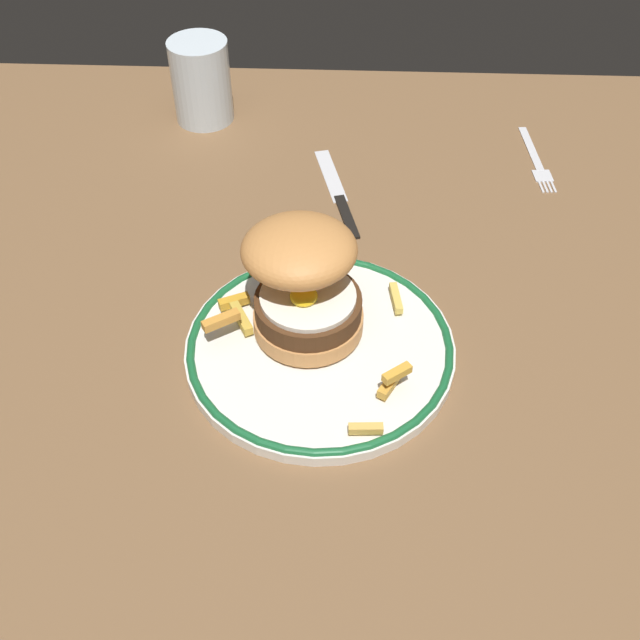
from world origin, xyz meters
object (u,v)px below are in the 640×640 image
Objects in this scene: water_glass at (202,86)px; knife at (340,198)px; burger at (306,279)px; dinner_plate at (320,347)px; fork at (536,160)px.

knife is at bearing -43.36° from water_glass.
knife is at bearing 82.55° from burger.
burger is (-1.45, 3.08, 6.04)cm from dinner_plate.
dinner_plate is at bearing -127.71° from fork.
water_glass reaches higher than knife.
dinner_plate is at bearing -93.16° from knife.
water_glass is at bearing 112.17° from burger.
burger is at bearing -97.45° from knife.
dinner_plate is 6.93cm from burger.
fork is (43.36, -8.49, -4.49)cm from water_glass.
dinner_plate is 45.73cm from water_glass.
dinner_plate is 24.51cm from knife.
burger reaches higher than fork.
knife is (-24.66, -9.17, 0.08)cm from fork.
fork is at bearing -11.08° from water_glass.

